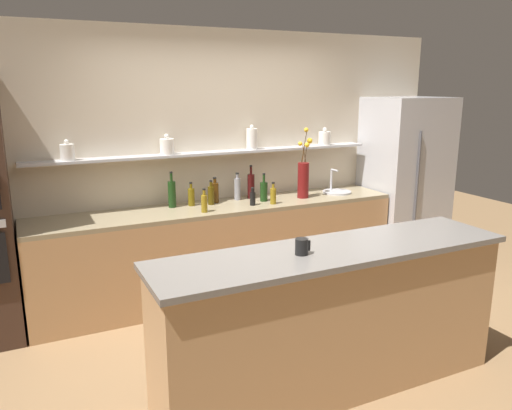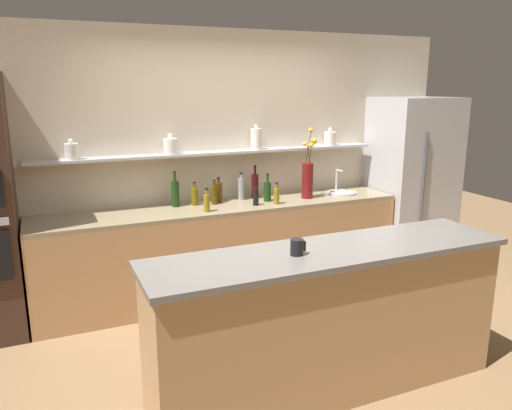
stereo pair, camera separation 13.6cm
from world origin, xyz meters
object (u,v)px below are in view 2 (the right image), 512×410
object	(u,v)px
bottle_wine_4	(255,186)
coffee_mug	(297,247)
flower_vase	(308,177)
bottle_oil_0	(207,202)
bottle_wine_3	(175,193)
bottle_oil_6	(195,196)
bottle_spirit_2	(241,188)
bottle_wine_7	(267,191)
bottle_sauce_9	(256,198)
sink_fixture	(342,191)
refrigerator	(411,184)
bottle_oil_8	(276,196)
bottle_oil_1	(214,195)
bottle_spirit_5	(219,192)

from	to	relation	value
bottle_wine_4	coffee_mug	size ratio (longest dim) A/B	3.31
flower_vase	bottle_oil_0	xyz separation A→B (m)	(-1.13, -0.13, -0.13)
bottle_oil_0	bottle_wine_4	distance (m)	0.72
bottle_wine_3	bottle_oil_6	world-z (taller)	bottle_wine_3
bottle_spirit_2	bottle_wine_7	bearing A→B (deg)	-36.35
flower_vase	bottle_wine_3	world-z (taller)	flower_vase
bottle_oil_6	bottle_sauce_9	world-z (taller)	bottle_oil_6
bottle_sauce_9	bottle_spirit_2	bearing A→B (deg)	98.31
bottle_oil_6	bottle_sauce_9	size ratio (longest dim) A/B	1.31
coffee_mug	bottle_wine_3	bearing A→B (deg)	97.86
bottle_spirit_2	flower_vase	bearing A→B (deg)	-16.80
bottle_oil_6	bottle_wine_7	bearing A→B (deg)	-10.00
sink_fixture	bottle_sauce_9	bearing A→B (deg)	-173.11
flower_vase	bottle_wine_7	distance (m)	0.46
refrigerator	sink_fixture	bearing A→B (deg)	176.92
bottle_oil_8	bottle_wine_4	bearing A→B (deg)	105.58
bottle_wine_4	bottle_sauce_9	size ratio (longest dim) A/B	1.95
refrigerator	bottle_oil_6	bearing A→B (deg)	176.27
bottle_oil_1	bottle_spirit_2	distance (m)	0.32
flower_vase	bottle_spirit_5	xyz separation A→B (m)	(-0.91, 0.19, -0.12)
refrigerator	bottle_wine_3	bearing A→B (deg)	176.21
bottle_spirit_2	bottle_wine_3	bearing A→B (deg)	-178.39
bottle_spirit_2	bottle_oil_8	distance (m)	0.40
sink_fixture	bottle_sauce_9	size ratio (longest dim) A/B	1.75
bottle_spirit_5	bottle_wine_3	bearing A→B (deg)	-178.86
bottle_oil_1	bottle_wine_4	world-z (taller)	bottle_wine_4
bottle_wine_3	bottle_sauce_9	distance (m)	0.78
bottle_oil_0	bottle_sauce_9	world-z (taller)	bottle_oil_0
sink_fixture	bottle_oil_6	world-z (taller)	sink_fixture
refrigerator	bottle_spirit_5	bearing A→B (deg)	175.25
bottle_oil_0	bottle_oil_1	world-z (taller)	bottle_oil_1
bottle_oil_8	coffee_mug	bearing A→B (deg)	-111.74
bottle_oil_0	bottle_spirit_5	distance (m)	0.40
bottle_spirit_2	bottle_oil_6	world-z (taller)	bottle_spirit_2
bottle_oil_6	bottle_sauce_9	bearing A→B (deg)	-24.25
sink_fixture	bottle_wine_3	world-z (taller)	bottle_wine_3
bottle_oil_0	bottle_wine_4	world-z (taller)	bottle_wine_4
bottle_wine_4	bottle_oil_8	world-z (taller)	bottle_wine_4
bottle_oil_0	bottle_spirit_2	distance (m)	0.58
bottle_wine_4	coffee_mug	xyz separation A→B (m)	(-0.57, -1.99, 0.02)
bottle_sauce_9	bottle_wine_3	bearing A→B (deg)	160.43
bottle_oil_6	coffee_mug	size ratio (longest dim) A/B	2.22
bottle_wine_4	bottle_oil_8	xyz separation A→B (m)	(0.09, -0.32, -0.05)
bottle_wine_7	bottle_oil_6	bearing A→B (deg)	170.00
bottle_spirit_5	bottle_sauce_9	xyz separation A→B (m)	(0.29, -0.27, -0.03)
bottle_wine_3	bottle_oil_6	xyz separation A→B (m)	(0.19, -0.01, -0.04)
bottle_oil_1	bottle_oil_8	bearing A→B (deg)	-23.33
bottle_oil_6	bottle_wine_7	xyz separation A→B (m)	(0.72, -0.13, 0.01)
refrigerator	bottle_sauce_9	bearing A→B (deg)	-177.66
bottle_spirit_5	bottle_oil_6	bearing A→B (deg)	-174.68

